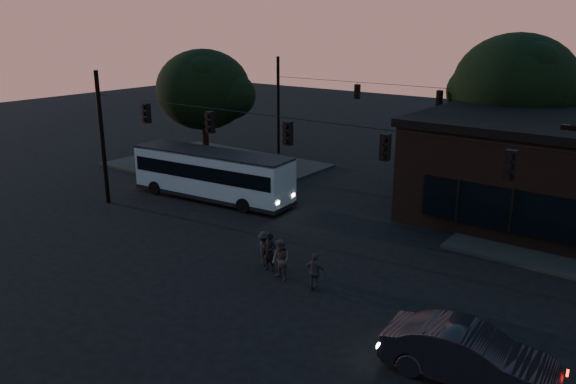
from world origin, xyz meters
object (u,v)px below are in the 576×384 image
Objects in this scene: pedestrian_c at (315,272)px; pedestrian_b at (281,260)px; pedestrian_a at (270,252)px; pedestrian_d at (265,249)px; building at (575,174)px; car at (469,355)px; bus at (212,172)px.

pedestrian_b is at bearing -9.35° from pedestrian_c.
pedestrian_d is (-0.51, 0.28, -0.07)m from pedestrian_a.
car is at bearing -88.05° from building.
bus is 6.75× the size of pedestrian_d.
car is 2.94× the size of pedestrian_a.
pedestrian_a is (-9.27, 2.39, 0.03)m from car.
pedestrian_a is at bearing 69.61° from car.
pedestrian_d is at bearing 68.78° from car.
bus is 10.10m from pedestrian_d.
bus is 6.07× the size of pedestrian_b.
bus is at bearing 143.04° from pedestrian_a.
building is 9.17× the size of pedestrian_a.
building reaches higher than car.
pedestrian_a is (-8.73, -13.60, -1.87)m from building.
pedestrian_a is 0.59m from pedestrian_d.
bus is (-17.67, -7.82, -1.10)m from building.
bus reaches higher than car.
building is 16.27m from pedestrian_a.
pedestrian_a is at bearing -19.32° from pedestrian_c.
car is 8.60m from pedestrian_b.
bus reaches higher than pedestrian_a.
pedestrian_b is 1.10× the size of pedestrian_c.
pedestrian_a is 1.10× the size of pedestrian_d.
building is 16.11m from car.
car is 3.22× the size of pedestrian_d.
bus is 6.16× the size of pedestrian_a.
pedestrian_c reaches higher than pedestrian_d.
pedestrian_b is at bearing -29.37° from pedestrian_a.
car is at bearing -166.38° from pedestrian_d.
pedestrian_a is at bearing 179.79° from pedestrian_d.
car is 7.02m from pedestrian_c.
bus is at bearing -39.01° from pedestrian_c.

